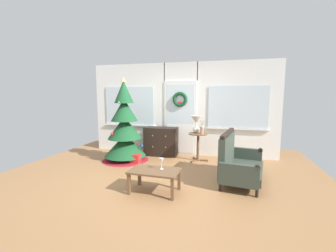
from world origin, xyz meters
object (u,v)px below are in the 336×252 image
(gift_box, at_px, (135,159))
(dresser_cabinet, at_px, (161,141))
(side_table, at_px, (198,141))
(table_lamp, at_px, (196,122))
(coffee_table, at_px, (155,173))
(wine_glass, at_px, (162,161))
(settee_sofa, at_px, (237,162))
(christmas_tree, at_px, (125,131))
(flower_vase, at_px, (202,129))

(gift_box, bearing_deg, dresser_cabinet, 67.17)
(side_table, distance_m, table_lamp, 0.50)
(table_lamp, distance_m, coffee_table, 2.26)
(side_table, distance_m, wine_glass, 2.04)
(coffee_table, bearing_deg, table_lamp, 79.27)
(table_lamp, distance_m, wine_glass, 2.12)
(settee_sofa, bearing_deg, gift_box, 166.99)
(settee_sofa, relative_size, gift_box, 6.32)
(wine_glass, bearing_deg, dresser_cabinet, 106.97)
(dresser_cabinet, xyz_separation_m, gift_box, (-0.38, -0.91, -0.27))
(wine_glass, bearing_deg, gift_box, 128.07)
(settee_sofa, relative_size, wine_glass, 7.49)
(christmas_tree, xyz_separation_m, wine_glass, (1.45, -1.58, -0.22))
(christmas_tree, xyz_separation_m, side_table, (1.81, 0.43, -0.25))
(dresser_cabinet, bearing_deg, coffee_table, -75.86)
(settee_sofa, height_order, side_table, settee_sofa)
(table_lamp, height_order, gift_box, table_lamp)
(christmas_tree, xyz_separation_m, gift_box, (0.37, -0.20, -0.63))
(flower_vase, height_order, gift_box, flower_vase)
(christmas_tree, bearing_deg, side_table, 13.29)
(table_lamp, bearing_deg, side_table, -33.69)
(side_table, relative_size, wine_glass, 3.63)
(dresser_cabinet, distance_m, settee_sofa, 2.45)
(dresser_cabinet, relative_size, side_table, 1.29)
(table_lamp, relative_size, gift_box, 1.91)
(coffee_table, bearing_deg, flower_vase, 74.48)
(christmas_tree, relative_size, flower_vase, 6.01)
(christmas_tree, xyz_separation_m, table_lamp, (1.75, 0.47, 0.24))
(settee_sofa, distance_m, gift_box, 2.43)
(dresser_cabinet, xyz_separation_m, table_lamp, (1.00, -0.24, 0.60))
(settee_sofa, relative_size, coffee_table, 1.71)
(settee_sofa, distance_m, side_table, 1.49)
(coffee_table, xyz_separation_m, wine_glass, (0.10, 0.08, 0.20))
(settee_sofa, bearing_deg, table_lamp, 128.77)
(wine_glass, height_order, gift_box, wine_glass)
(flower_vase, xyz_separation_m, wine_glass, (-0.46, -1.95, -0.29))
(dresser_cabinet, bearing_deg, settee_sofa, -36.40)
(flower_vase, relative_size, gift_box, 1.52)
(settee_sofa, relative_size, side_table, 2.06)
(dresser_cabinet, xyz_separation_m, side_table, (1.06, -0.28, 0.11))
(christmas_tree, distance_m, table_lamp, 1.83)
(settee_sofa, bearing_deg, coffee_table, -146.31)
(coffee_table, bearing_deg, dresser_cabinet, 104.14)
(side_table, bearing_deg, coffee_table, -102.51)
(wine_glass, bearing_deg, coffee_table, -142.18)
(side_table, bearing_deg, table_lamp, 146.31)
(table_lamp, xyz_separation_m, flower_vase, (0.16, -0.10, -0.17))
(dresser_cabinet, distance_m, gift_box, 1.03)
(settee_sofa, xyz_separation_m, flower_vase, (-0.81, 1.11, 0.45))
(table_lamp, xyz_separation_m, coffee_table, (-0.40, -2.13, -0.66))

